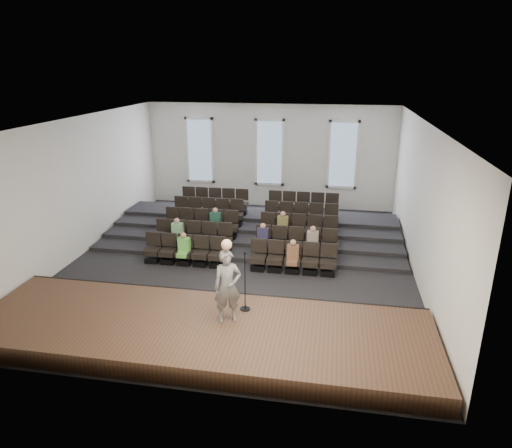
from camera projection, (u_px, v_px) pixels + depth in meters
The scene contains 14 objects.
ground at pixel (241, 261), 16.51m from camera, with size 14.00×14.00×0.00m, color black.
ceiling at pixel (239, 120), 14.85m from camera, with size 12.00×14.00×0.02m, color white.
wall_back at pixel (270, 156), 22.21m from camera, with size 12.00×0.04×5.00m, color white.
wall_front at pixel (168, 288), 9.16m from camera, with size 12.00×0.04×5.00m, color white.
wall_left at pixel (79, 187), 16.66m from camera, with size 0.04×14.00×5.00m, color white.
wall_right at pixel (423, 203), 14.70m from camera, with size 0.04×14.00×5.00m, color white.
stage at pixel (200, 332), 11.69m from camera, with size 11.80×3.60×0.50m, color #513122.
stage_lip at pixel (218, 299), 13.33m from camera, with size 11.80×0.06×0.52m, color black.
risers at pixel (256, 227), 19.39m from camera, with size 11.80×4.80×0.60m.
seating_rows at pixel (249, 229), 17.72m from camera, with size 6.80×4.70×1.67m.
windows at pixel (269, 153), 22.08m from camera, with size 8.44×0.10×3.24m.
audience at pixel (246, 236), 16.64m from camera, with size 5.45×2.64×1.10m.
speaker at pixel (228, 286), 11.48m from camera, with size 0.70×0.46×1.92m, color slate.
mic_stand at pixel (245, 293), 12.13m from camera, with size 0.28×0.28×1.68m.
Camera 1 is at (3.15, -14.81, 6.75)m, focal length 32.00 mm.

